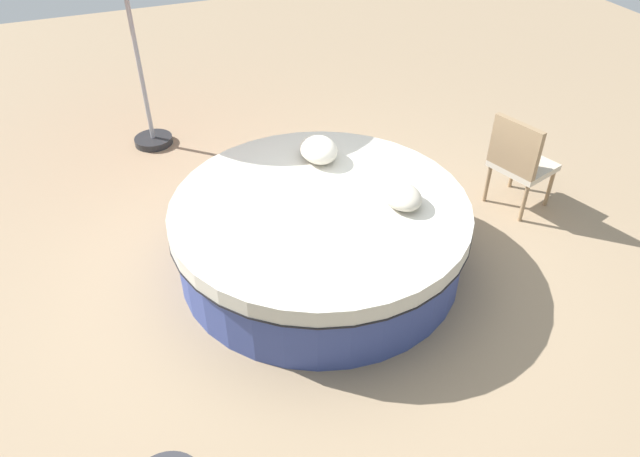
% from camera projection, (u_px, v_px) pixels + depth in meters
% --- Properties ---
extents(ground_plane, '(16.00, 16.00, 0.00)m').
position_uv_depth(ground_plane, '(320.00, 263.00, 5.36)').
color(ground_plane, '#9E8466').
extents(round_bed, '(2.54, 2.54, 0.65)m').
position_uv_depth(round_bed, '(320.00, 234.00, 5.15)').
color(round_bed, '#38478C').
rests_on(round_bed, ground_plane).
extents(throw_pillow_0, '(0.40, 0.31, 0.16)m').
position_uv_depth(throw_pillow_0, '(402.00, 196.00, 4.91)').
color(throw_pillow_0, beige).
rests_on(throw_pillow_0, round_bed).
extents(throw_pillow_1, '(0.43, 0.34, 0.21)m').
position_uv_depth(throw_pillow_1, '(319.00, 149.00, 5.47)').
color(throw_pillow_1, silver).
rests_on(throw_pillow_1, round_bed).
extents(patio_chair, '(0.64, 0.63, 0.98)m').
position_uv_depth(patio_chair, '(519.00, 159.00, 5.71)').
color(patio_chair, '#997A56').
rests_on(patio_chair, ground_plane).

